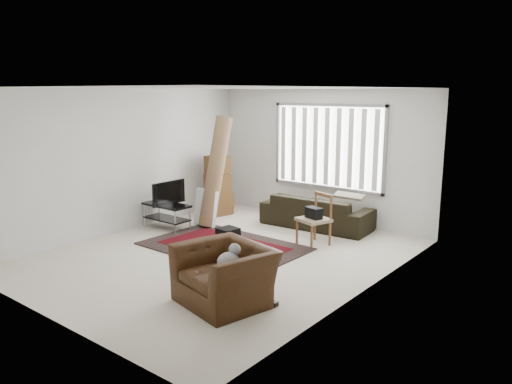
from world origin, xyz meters
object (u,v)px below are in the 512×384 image
(sofa, at_px, (317,207))
(armchair, at_px, (225,271))
(side_chair, at_px, (315,217))
(tv_stand, at_px, (167,211))
(moving_boxes, at_px, (218,187))

(sofa, bearing_deg, armchair, 100.90)
(side_chair, bearing_deg, tv_stand, -143.64)
(moving_boxes, relative_size, sofa, 0.59)
(side_chair, distance_m, armchair, 2.84)
(armchair, bearing_deg, moving_boxes, 146.97)
(moving_boxes, distance_m, side_chair, 2.90)
(tv_stand, distance_m, moving_boxes, 1.51)
(sofa, distance_m, armchair, 3.94)
(sofa, bearing_deg, tv_stand, 36.71)
(tv_stand, bearing_deg, side_chair, 17.96)
(moving_boxes, distance_m, sofa, 2.31)
(tv_stand, distance_m, side_chair, 2.96)
(moving_boxes, relative_size, side_chair, 1.42)
(armchair, bearing_deg, tv_stand, 162.72)
(armchair, bearing_deg, sofa, 117.76)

